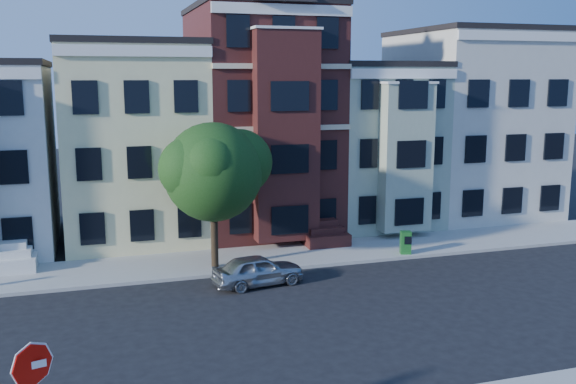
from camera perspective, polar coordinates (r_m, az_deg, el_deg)
name	(u,v)px	position (r m, az deg, el deg)	size (l,w,h in m)	color
ground	(364,316)	(23.79, 6.80, -10.85)	(120.00, 120.00, 0.00)	black
far_sidewalk	(296,255)	(30.85, 0.71, -5.64)	(60.00, 4.00, 0.15)	#9E9B93
house_yellow	(132,144)	(34.94, -13.68, 4.19)	(7.00, 9.00, 10.00)	beige
house_brown	(260,122)	(35.98, -2.50, 6.24)	(7.00, 9.00, 12.00)	#3C1715
house_green	(366,145)	(38.30, 6.98, 4.16)	(6.00, 9.00, 9.00)	#9BA990
house_cream	(470,125)	(41.58, 15.88, 5.71)	(8.00, 9.00, 11.00)	beige
street_tree	(213,179)	(28.10, -6.66, 1.18)	(6.84, 6.84, 7.96)	#254A1C
parked_car	(258,270)	(26.68, -2.68, -6.94)	(1.53, 3.79, 1.29)	#ACAFB4
newspaper_box	(406,242)	(31.23, 10.41, -4.44)	(0.49, 0.44, 1.09)	#1C6224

